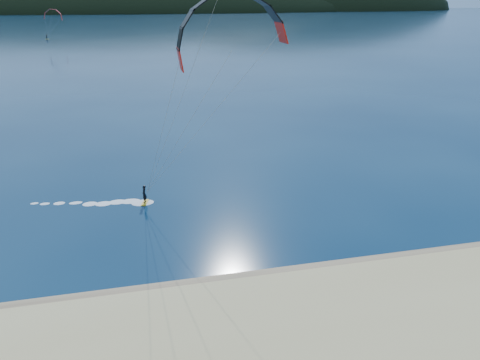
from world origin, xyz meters
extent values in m
plane|color=#08213E|center=(0.00, 0.00, 0.00)|extent=(1800.00, 1800.00, 0.00)
cube|color=#7F664A|center=(0.00, 4.50, 0.05)|extent=(220.00, 2.50, 0.10)
ellipsoid|color=black|center=(-50.00, 720.00, 0.00)|extent=(840.00, 280.00, 110.00)
ellipsoid|color=black|center=(260.00, 760.00, 0.00)|extent=(600.00, 240.00, 140.00)
cube|color=gold|center=(-2.10, 18.49, 0.05)|extent=(0.76, 1.39, 0.08)
imported|color=black|center=(-2.10, 18.49, 0.89)|extent=(0.54, 0.68, 1.63)
cylinder|color=gray|center=(1.52, 15.50, 7.47)|extent=(0.02, 0.02, 15.23)
cube|color=gold|center=(-41.93, 211.24, 0.06)|extent=(1.49, 1.46, 0.09)
imported|color=black|center=(-41.93, 211.24, 1.06)|extent=(1.19, 1.19, 1.95)
cylinder|color=gray|center=(-39.46, 209.13, 5.40)|extent=(0.02, 0.02, 9.71)
camera|label=1|loc=(-1.68, -18.89, 17.04)|focal=33.28mm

